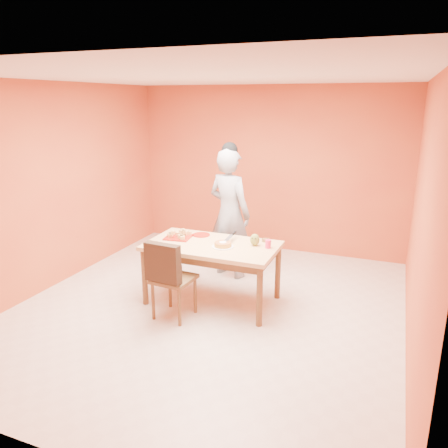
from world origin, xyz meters
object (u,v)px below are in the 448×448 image
at_px(pastry_platter, 179,237).
at_px(sponge_cake, 223,244).
at_px(magenta_glass, 268,244).
at_px(checker_tin, 266,240).
at_px(dining_chair, 173,277).
at_px(person, 229,214).
at_px(red_dinner_plate, 201,235).
at_px(egg_ornament, 255,240).
at_px(dining_table, 212,251).

distance_m(pastry_platter, sponge_cake, 0.68).
relative_size(magenta_glass, checker_tin, 0.95).
height_order(dining_chair, person, person).
bearing_deg(dining_chair, red_dinner_plate, 95.46).
bearing_deg(red_dinner_plate, checker_tin, 4.69).
bearing_deg(dining_chair, egg_ornament, 46.74).
height_order(egg_ornament, checker_tin, egg_ornament).
bearing_deg(dining_chair, person, 88.94).
relative_size(dining_table, person, 0.87).
xyz_separation_m(dining_chair, person, (0.14, 1.45, 0.42)).
bearing_deg(egg_ornament, checker_tin, 52.13).
distance_m(person, egg_ornament, 0.98).
bearing_deg(dining_table, dining_chair, -114.37).
xyz_separation_m(pastry_platter, sponge_cake, (0.67, -0.13, 0.03)).
bearing_deg(red_dinner_plate, egg_ornament, -9.90).
bearing_deg(dining_table, red_dinner_plate, 134.69).
bearing_deg(person, egg_ornament, 146.36).
distance_m(dining_table, checker_tin, 0.69).
bearing_deg(sponge_cake, person, 106.62).
bearing_deg(pastry_platter, checker_tin, 14.08).
bearing_deg(egg_ornament, red_dinner_plate, 153.28).
xyz_separation_m(dining_table, magenta_glass, (0.68, 0.11, 0.14)).
height_order(pastry_platter, red_dinner_plate, pastry_platter).
relative_size(person, checker_tin, 17.52).
bearing_deg(sponge_cake, pastry_platter, 168.79).
bearing_deg(person, checker_tin, 158.72).
bearing_deg(person, dining_chair, 101.67).
bearing_deg(magenta_glass, dining_table, -170.65).
distance_m(person, sponge_cake, 1.01).
relative_size(sponge_cake, checker_tin, 1.97).
relative_size(dining_chair, magenta_glass, 9.65).
distance_m(person, magenta_glass, 1.12).
relative_size(egg_ornament, magenta_glass, 1.48).
bearing_deg(sponge_cake, dining_chair, -130.30).
distance_m(dining_table, egg_ornament, 0.55).
height_order(dining_chair, red_dinner_plate, dining_chair).
distance_m(dining_chair, pastry_platter, 0.73).
xyz_separation_m(red_dinner_plate, checker_tin, (0.85, 0.07, 0.01)).
distance_m(pastry_platter, egg_ornament, 1.01).
height_order(dining_table, pastry_platter, pastry_platter).
xyz_separation_m(dining_table, egg_ornament, (0.51, 0.14, 0.17)).
bearing_deg(person, pastry_platter, 82.23).
xyz_separation_m(person, checker_tin, (0.70, -0.55, -0.14)).
distance_m(person, pastry_platter, 0.92).
xyz_separation_m(pastry_platter, magenta_glass, (1.18, 0.04, 0.04)).
distance_m(dining_chair, person, 1.52).
distance_m(pastry_platter, magenta_glass, 1.18).
relative_size(pastry_platter, checker_tin, 3.01).
xyz_separation_m(dining_chair, red_dinner_plate, (-0.02, 0.83, 0.27)).
bearing_deg(dining_chair, checker_tin, 51.31).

